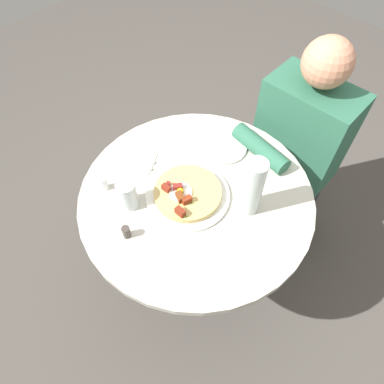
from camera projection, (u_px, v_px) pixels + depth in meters
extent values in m
plane|color=#4C4742|center=(195.00, 273.00, 1.90)|extent=(6.00, 6.00, 0.00)
cylinder|color=beige|center=(196.00, 196.00, 1.31)|extent=(0.87, 0.87, 0.03)
cylinder|color=#333338|center=(195.00, 242.00, 1.61)|extent=(0.10, 0.10, 0.71)
cylinder|color=#333338|center=(195.00, 272.00, 1.89)|extent=(0.39, 0.39, 0.02)
cube|color=#2D2D33|center=(281.00, 193.00, 1.93)|extent=(0.32, 0.28, 0.45)
cube|color=#2D664C|center=(303.00, 132.00, 1.55)|extent=(0.38, 0.22, 0.48)
sphere|color=tan|center=(328.00, 63.00, 1.27)|extent=(0.19, 0.19, 0.19)
cylinder|color=#2D664C|center=(260.00, 148.00, 1.39)|extent=(0.27, 0.11, 0.07)
cylinder|color=white|center=(188.00, 195.00, 1.28)|extent=(0.31, 0.31, 0.01)
cylinder|color=tan|center=(188.00, 193.00, 1.27)|extent=(0.25, 0.25, 0.02)
cylinder|color=white|center=(181.00, 192.00, 1.26)|extent=(0.08, 0.08, 0.01)
sphere|color=yellow|center=(181.00, 191.00, 1.25)|extent=(0.03, 0.03, 0.03)
cube|color=maroon|center=(180.00, 212.00, 1.20)|extent=(0.04, 0.02, 0.03)
cube|color=maroon|center=(168.00, 185.00, 1.27)|extent=(0.02, 0.03, 0.02)
cube|color=brown|center=(180.00, 197.00, 1.23)|extent=(0.04, 0.03, 0.03)
cube|color=maroon|center=(178.00, 187.00, 1.26)|extent=(0.04, 0.04, 0.02)
cube|color=maroon|center=(166.00, 188.00, 1.26)|extent=(0.03, 0.02, 0.02)
cube|color=maroon|center=(187.00, 200.00, 1.22)|extent=(0.03, 0.04, 0.03)
cube|color=#387F2D|center=(186.00, 216.00, 1.20)|extent=(0.01, 0.01, 0.00)
cube|color=#387F2D|center=(192.00, 203.00, 1.23)|extent=(0.01, 0.01, 0.00)
cube|color=#387F2D|center=(191.00, 199.00, 1.24)|extent=(0.01, 0.01, 0.00)
cylinder|color=silver|center=(224.00, 147.00, 1.43)|extent=(0.19, 0.19, 0.01)
cube|color=white|center=(132.00, 162.00, 1.38)|extent=(0.22, 0.20, 0.00)
cube|color=silver|center=(130.00, 165.00, 1.37)|extent=(0.16, 0.09, 0.00)
cube|color=silver|center=(133.00, 158.00, 1.39)|extent=(0.16, 0.09, 0.00)
cylinder|color=silver|center=(127.00, 195.00, 1.22)|extent=(0.07, 0.07, 0.12)
cylinder|color=silver|center=(252.00, 187.00, 1.16)|extent=(0.07, 0.07, 0.24)
cylinder|color=white|center=(104.00, 183.00, 1.29)|extent=(0.03, 0.03, 0.06)
cylinder|color=#3F3833|center=(126.00, 232.00, 1.18)|extent=(0.03, 0.03, 0.05)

